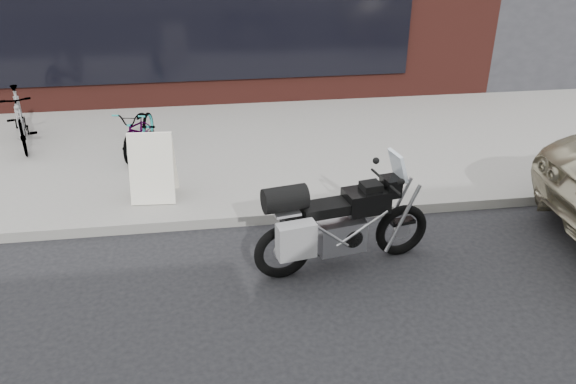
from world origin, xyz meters
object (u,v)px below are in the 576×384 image
Objects in this scene: bicycle_rear at (20,118)px; sandwich_sign at (153,165)px; bicycle_front at (139,130)px; motorcycle at (334,224)px.

bicycle_rear reaches higher than sandwich_sign.
bicycle_front is at bearing 105.46° from sandwich_sign.
bicycle_rear is 1.71× the size of sandwich_sign.
bicycle_rear is at bearing 127.05° from motorcycle.
bicycle_front is 1.56× the size of sandwich_sign.
sandwich_sign is (-2.23, 1.94, 0.03)m from motorcycle.
sandwich_sign is at bearing -66.54° from bicycle_front.
motorcycle is 1.44× the size of bicycle_front.
motorcycle is 2.96m from sandwich_sign.
bicycle_front is 2.15m from bicycle_rear.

